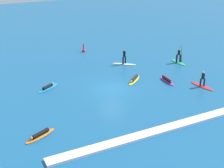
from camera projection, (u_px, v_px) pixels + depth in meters
ground_plane at (112, 89)px, 31.57m from camera, size 120.00×120.00×0.00m
surfer_on_green_board at (178, 59)px, 38.65m from camera, size 0.78×2.72×2.23m
surfer_on_red_board at (202, 83)px, 31.91m from camera, size 1.04×2.83×1.63m
surfer_on_white_board at (124, 60)px, 38.05m from camera, size 2.61×2.29×1.85m
surfer_on_yellow_board at (134, 79)px, 33.38m from camera, size 2.57×2.29×0.42m
surfer_on_orange_board at (40, 135)px, 23.43m from camera, size 2.67×1.68×0.39m
surfer_on_purple_board at (167, 80)px, 33.24m from camera, size 0.84×2.67×0.41m
surfer_on_blue_board at (48, 87)px, 31.58m from camera, size 2.67×2.06×0.37m
marker_buoy at (84, 50)px, 42.86m from camera, size 0.47×0.47×1.26m
wave_crest at (164, 129)px, 24.30m from camera, size 18.64×0.90×0.18m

